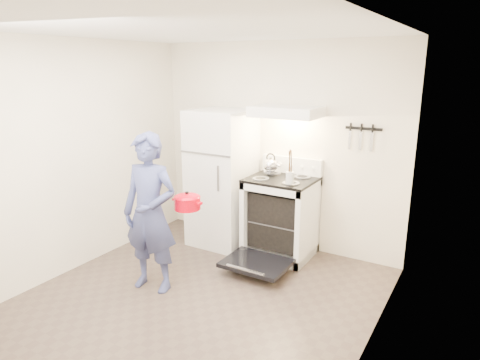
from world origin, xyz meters
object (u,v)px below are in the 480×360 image
object	(u,v)px
person	(150,213)
dutch_oven	(187,203)
refrigerator	(222,178)
stove_body	(281,218)
tea_kettle	(271,164)

from	to	relation	value
person	dutch_oven	bearing A→B (deg)	31.61
refrigerator	person	xyz separation A→B (m)	(0.04, -1.36, -0.05)
stove_body	person	size ratio (longest dim) A/B	0.57
person	dutch_oven	world-z (taller)	person
stove_body	dutch_oven	world-z (taller)	dutch_oven
refrigerator	tea_kettle	size ratio (longest dim) A/B	6.45
refrigerator	dutch_oven	bearing A→B (deg)	-74.24
tea_kettle	person	xyz separation A→B (m)	(-0.59, -1.45, -0.28)
refrigerator	tea_kettle	xyz separation A→B (m)	(0.63, 0.09, 0.23)
dutch_oven	refrigerator	bearing A→B (deg)	105.76
stove_body	person	bearing A→B (deg)	-119.12
tea_kettle	dutch_oven	size ratio (longest dim) A/B	0.79
refrigerator	stove_body	distance (m)	0.90
stove_body	person	xyz separation A→B (m)	(-0.77, -1.39, 0.34)
stove_body	person	distance (m)	1.62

